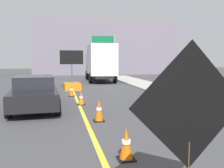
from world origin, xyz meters
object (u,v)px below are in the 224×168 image
Objects in this scene: highway_guide_sign at (108,48)px; traffic_cone_mid_lane at (99,111)px; traffic_cone_curbside at (71,90)px; traffic_cone_near_sign at (126,144)px; traffic_cone_far_lane at (81,98)px; roadwork_sign at (190,109)px; pickup_car at (34,92)px; box_truck at (100,62)px; arrow_board_trailer at (72,83)px.

traffic_cone_mid_lane is at bearing -101.65° from highway_guide_sign.
traffic_cone_curbside is at bearing 95.93° from traffic_cone_mid_lane.
traffic_cone_near_sign is 6.66m from traffic_cone_far_lane.
roadwork_sign is 0.47× the size of highway_guide_sign.
pickup_car reaches higher than traffic_cone_mid_lane.
box_truck is 9.52× the size of traffic_cone_mid_lane.
traffic_cone_mid_lane is (-4.37, -21.18, -3.06)m from highway_guide_sign.
traffic_cone_mid_lane is at bearing -84.07° from traffic_cone_curbside.
highway_guide_sign is (4.81, 11.78, 2.94)m from arrow_board_trailer.
arrow_board_trailer is 3.28m from traffic_cone_curbside.
arrow_board_trailer reaches higher than traffic_cone_curbside.
arrow_board_trailer is at bearing -112.22° from highway_guide_sign.
pickup_car is 7.15× the size of traffic_cone_curbside.
highway_guide_sign is at bearing 69.94° from pickup_car.
arrow_board_trailer is at bearing 73.95° from pickup_car.
pickup_car is 8.02× the size of traffic_cone_far_lane.
highway_guide_sign is 8.21× the size of traffic_cone_far_lane.
roadwork_sign is at bearing -86.75° from traffic_cone_mid_lane.
box_truck is 15.73m from traffic_cone_mid_lane.
highway_guide_sign reaches higher than traffic_cone_far_lane.
roadwork_sign is 3.12× the size of traffic_cone_mid_lane.
arrow_board_trailer is 3.61× the size of traffic_cone_mid_lane.
traffic_cone_curbside is (-0.19, -3.28, -0.15)m from arrow_board_trailer.
roadwork_sign reaches higher than traffic_cone_mid_lane.
box_truck reaches higher than traffic_cone_far_lane.
box_truck is at bearing 68.98° from pickup_car.
highway_guide_sign is at bearing 80.03° from traffic_cone_near_sign.
arrow_board_trailer is at bearing 91.09° from traffic_cone_far_lane.
arrow_board_trailer is 6.86m from pickup_car.
traffic_cone_mid_lane is 1.23× the size of traffic_cone_far_lane.
box_truck is at bearing 82.53° from traffic_cone_near_sign.
traffic_cone_far_lane is at bearing -103.14° from box_truck.
pickup_car is 19.75m from highway_guide_sign.
pickup_car reaches higher than traffic_cone_far_lane.
traffic_cone_curbside is (-0.31, 2.86, 0.04)m from traffic_cone_far_lane.
highway_guide_sign is 21.84m from traffic_cone_mid_lane.
box_truck is 19.07m from traffic_cone_near_sign.
roadwork_sign is 0.48× the size of pickup_car.
arrow_board_trailer is 6.88m from box_truck.
traffic_cone_near_sign is 3.39m from traffic_cone_mid_lane.
box_truck reaches higher than traffic_cone_near_sign.
box_truck is 11.68× the size of traffic_cone_far_lane.
highway_guide_sign is 7.37× the size of traffic_cone_near_sign.
highway_guide_sign reaches higher than pickup_car.
traffic_cone_far_lane is (0.12, -6.14, -0.18)m from arrow_board_trailer.
roadwork_sign is 8.73m from pickup_car.
traffic_cone_curbside is (-0.68, 9.51, 0.00)m from traffic_cone_near_sign.
traffic_cone_far_lane is (-0.64, 8.74, -1.17)m from roadwork_sign.
arrow_board_trailer is at bearing 92.71° from traffic_cone_mid_lane.
highway_guide_sign is at bearing 81.35° from roadwork_sign.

